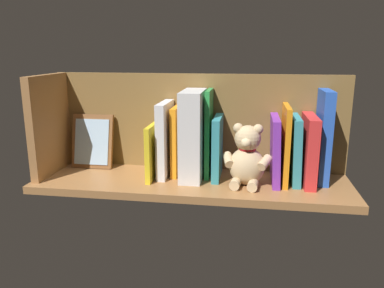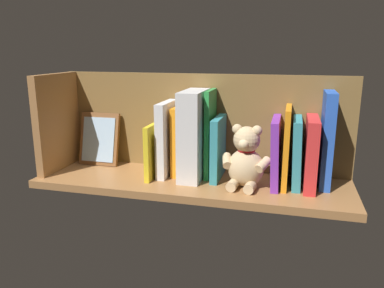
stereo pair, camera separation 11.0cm
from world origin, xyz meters
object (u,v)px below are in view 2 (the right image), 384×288
object	(u,v)px
picture_frame_leaning	(99,139)
dictionary_thick_white	(192,135)
book_0	(327,140)
teddy_bear	(246,160)

from	to	relation	value
picture_frame_leaning	dictionary_thick_white	bearing A→B (deg)	171.01
book_0	teddy_bear	distance (cm)	23.05
book_0	teddy_bear	bearing A→B (deg)	16.90
dictionary_thick_white	picture_frame_leaning	world-z (taller)	dictionary_thick_white
book_0	picture_frame_leaning	xyz separation A→B (cm)	(71.39, -3.06, -4.80)
teddy_bear	dictionary_thick_white	bearing A→B (deg)	-7.59
book_0	dictionary_thick_white	bearing A→B (deg)	3.39
book_0	dictionary_thick_white	world-z (taller)	book_0
dictionary_thick_white	teddy_bear	bearing A→B (deg)	165.47
teddy_bear	dictionary_thick_white	xyz separation A→B (cm)	(16.44, -4.26, 5.28)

